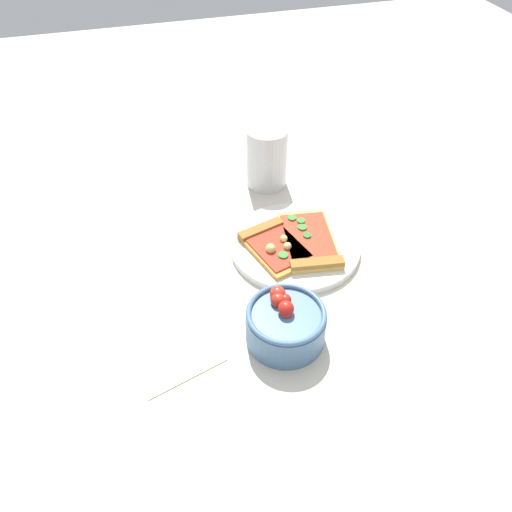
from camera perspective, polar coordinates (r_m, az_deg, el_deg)
ground_plane at (r=0.95m, az=2.28°, el=2.24°), size 2.40×2.40×0.00m
plate at (r=0.92m, az=4.38°, el=1.17°), size 0.23×0.23×0.01m
pizza_slice_near at (r=0.91m, az=6.03°, el=1.42°), size 0.11×0.17×0.02m
pizza_slice_far at (r=0.90m, az=2.06°, el=1.24°), size 0.12×0.15×0.02m
salad_bowl at (r=0.77m, az=3.31°, el=-7.54°), size 0.12×0.12×0.08m
soda_glass at (r=1.06m, az=1.21°, el=10.72°), size 0.08×0.08×0.13m
paper_napkin at (r=0.79m, az=-10.06°, el=-9.41°), size 0.16×0.19×0.00m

